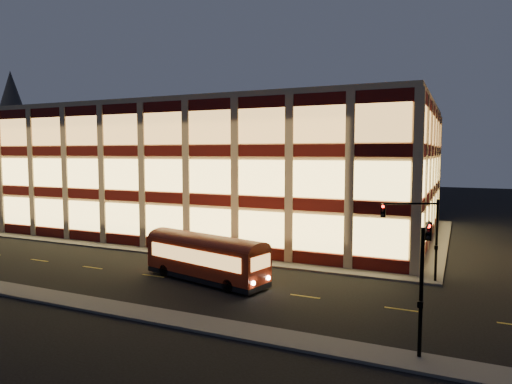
% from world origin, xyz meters
% --- Properties ---
extents(ground, '(200.00, 200.00, 0.00)m').
position_xyz_m(ground, '(0.00, 0.00, 0.00)').
color(ground, black).
rests_on(ground, ground).
extents(sidewalk_office_south, '(54.00, 2.00, 0.15)m').
position_xyz_m(sidewalk_office_south, '(-3.00, 1.00, 0.07)').
color(sidewalk_office_south, '#514F4C').
rests_on(sidewalk_office_south, ground).
extents(sidewalk_office_east, '(2.00, 30.00, 0.15)m').
position_xyz_m(sidewalk_office_east, '(23.00, 17.00, 0.07)').
color(sidewalk_office_east, '#514F4C').
rests_on(sidewalk_office_east, ground).
extents(sidewalk_near, '(100.00, 2.00, 0.15)m').
position_xyz_m(sidewalk_near, '(0.00, -13.00, 0.07)').
color(sidewalk_near, '#514F4C').
rests_on(sidewalk_near, ground).
extents(office_building, '(50.45, 30.45, 14.50)m').
position_xyz_m(office_building, '(-2.91, 16.91, 7.25)').
color(office_building, tan).
rests_on(office_building, ground).
extents(church_tower, '(5.00, 5.00, 18.00)m').
position_xyz_m(church_tower, '(-70.00, 40.00, 9.00)').
color(church_tower, '#2D2621').
rests_on(church_tower, ground).
extents(church_spire, '(6.00, 6.00, 10.00)m').
position_xyz_m(church_spire, '(-70.00, 40.00, 23.00)').
color(church_spire, '#4C473F').
rests_on(church_spire, church_tower).
extents(traffic_signal_far, '(3.79, 1.87, 6.00)m').
position_xyz_m(traffic_signal_far, '(22.21, 0.24, 4.11)').
color(traffic_signal_far, black).
rests_on(traffic_signal_far, ground).
extents(traffic_signal_near, '(0.32, 4.45, 6.00)m').
position_xyz_m(traffic_signal_near, '(23.50, -11.03, 4.13)').
color(traffic_signal_near, black).
rests_on(traffic_signal_near, ground).
extents(trolley_bus, '(10.35, 4.86, 3.40)m').
position_xyz_m(trolley_bus, '(8.26, -5.44, 1.88)').
color(trolley_bus, maroon).
rests_on(trolley_bus, ground).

